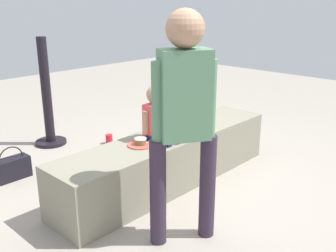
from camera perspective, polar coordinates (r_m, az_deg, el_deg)
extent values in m
plane|color=gray|center=(3.74, 0.18, -8.25)|extent=(12.00, 12.00, 0.00)
cube|color=gray|center=(3.64, 0.18, -4.90)|extent=(2.37, 0.51, 0.47)
cylinder|color=#18254D|center=(3.34, -1.25, -1.97)|extent=(0.09, 0.25, 0.08)
cylinder|color=#18254D|center=(3.41, 0.19, -1.54)|extent=(0.09, 0.25, 0.08)
cube|color=#ED4D50|center=(3.41, -1.77, 0.97)|extent=(0.22, 0.15, 0.28)
sphere|color=tan|center=(3.35, -1.81, 4.62)|extent=(0.16, 0.16, 0.16)
cylinder|color=tan|center=(3.34, -3.27, 0.50)|extent=(0.05, 0.05, 0.21)
cylinder|color=tan|center=(3.48, -0.33, 1.27)|extent=(0.05, 0.05, 0.21)
cylinder|color=#322436|center=(2.82, 5.75, -8.81)|extent=(0.11, 0.11, 0.77)
cylinder|color=#322436|center=(2.73, -1.47, -9.72)|extent=(0.11, 0.11, 0.77)
cube|color=#568260|center=(2.53, 2.39, 4.53)|extent=(0.38, 0.34, 0.59)
sphere|color=tan|center=(2.47, 2.52, 14.01)|extent=(0.25, 0.25, 0.25)
cylinder|color=#568260|center=(2.60, 6.01, 3.57)|extent=(0.09, 0.09, 0.56)
cylinder|color=#568260|center=(2.50, -1.40, 3.09)|extent=(0.09, 0.09, 0.56)
cylinder|color=#E0594C|center=(3.31, -3.96, -2.78)|extent=(0.22, 0.22, 0.01)
cylinder|color=brown|center=(3.30, -3.97, -2.32)|extent=(0.10, 0.10, 0.04)
cylinder|color=silver|center=(3.29, -3.98, -1.88)|extent=(0.10, 0.10, 0.01)
cube|color=silver|center=(3.34, -3.09, -2.41)|extent=(0.11, 0.04, 0.00)
cube|color=#4C99E0|center=(4.95, -2.31, 0.46)|extent=(0.21, 0.09, 0.33)
torus|color=white|center=(4.87, -2.73, 2.16)|extent=(0.09, 0.01, 0.09)
torus|color=white|center=(4.93, -1.94, 2.38)|extent=(0.09, 0.01, 0.09)
cylinder|color=black|center=(4.90, -16.66, -2.25)|extent=(0.36, 0.36, 0.04)
cylinder|color=black|center=(4.73, -17.34, 4.93)|extent=(0.11, 0.11, 1.22)
cylinder|color=silver|center=(4.42, -0.97, -2.84)|extent=(0.06, 0.06, 0.16)
cone|color=silver|center=(4.39, -0.97, -1.69)|extent=(0.06, 0.06, 0.03)
cylinder|color=blue|center=(4.38, -0.97, -1.41)|extent=(0.03, 0.03, 0.02)
cylinder|color=red|center=(4.74, -8.56, -1.90)|extent=(0.08, 0.08, 0.11)
cube|color=black|center=(4.06, -21.72, -5.79)|extent=(0.33, 0.14, 0.21)
torus|color=black|center=(4.02, -21.89, -4.42)|extent=(0.24, 0.01, 0.24)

